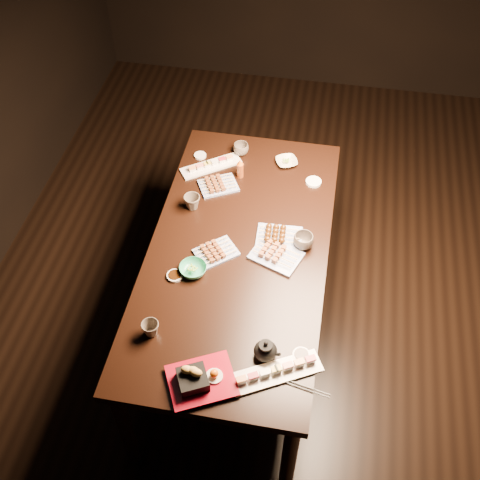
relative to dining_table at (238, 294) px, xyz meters
name	(u,v)px	position (x,y,z in m)	size (l,w,h in m)	color
ground	(303,315)	(0.37, 0.18, -0.38)	(5.00, 5.00, 0.00)	black
dining_table	(238,294)	(0.00, 0.00, 0.00)	(0.90, 1.80, 0.75)	black
sushi_platter_near	(276,371)	(0.28, -0.66, 0.40)	(0.40, 0.11, 0.05)	white
sushi_platter_far	(211,164)	(-0.27, 0.59, 0.40)	(0.35, 0.10, 0.04)	white
yakitori_plate_center	(216,250)	(-0.10, -0.04, 0.40)	(0.20, 0.15, 0.05)	#828EB6
yakitori_plate_right	(276,253)	(0.19, -0.01, 0.41)	(0.24, 0.18, 0.06)	#828EB6
yakitori_plate_left	(218,183)	(-0.19, 0.44, 0.40)	(0.20, 0.15, 0.05)	#828EB6
tsukune_plate	(279,235)	(0.19, 0.11, 0.40)	(0.23, 0.17, 0.06)	#828EB6
edamame_bowl_green	(193,269)	(-0.19, -0.18, 0.40)	(0.13, 0.13, 0.04)	#339E73
edamame_bowl_cream	(286,162)	(0.16, 0.69, 0.39)	(0.12, 0.12, 0.03)	beige
tempura_tray	(201,377)	(-0.02, -0.75, 0.43)	(0.28, 0.22, 0.10)	black
teacup_near_left	(151,329)	(-0.30, -0.56, 0.41)	(0.08, 0.08, 0.07)	brown
teacup_mid_right	(303,241)	(0.32, 0.08, 0.41)	(0.10, 0.10, 0.08)	brown
teacup_far_left	(192,202)	(-0.30, 0.25, 0.42)	(0.09, 0.09, 0.08)	brown
teacup_far_right	(241,149)	(-0.12, 0.73, 0.41)	(0.09, 0.09, 0.07)	brown
teapot	(266,349)	(0.23, -0.58, 0.43)	(0.12, 0.12, 0.10)	black
condiment_bottle	(240,168)	(-0.09, 0.54, 0.44)	(0.04, 0.04, 0.12)	maroon
sauce_dish_west	(175,276)	(-0.27, -0.22, 0.38)	(0.08, 0.08, 0.01)	white
sauce_dish_east	(314,182)	(0.33, 0.56, 0.38)	(0.09, 0.09, 0.02)	white
sauce_dish_se	(301,355)	(0.38, -0.55, 0.38)	(0.08, 0.08, 0.01)	white
sauce_dish_nw	(200,156)	(-0.35, 0.67, 0.38)	(0.07, 0.07, 0.01)	white
chopsticks_near	(217,391)	(0.05, -0.78, 0.38)	(0.21, 0.02, 0.01)	black
chopsticks_se	(303,387)	(0.40, -0.70, 0.38)	(0.24, 0.02, 0.01)	black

